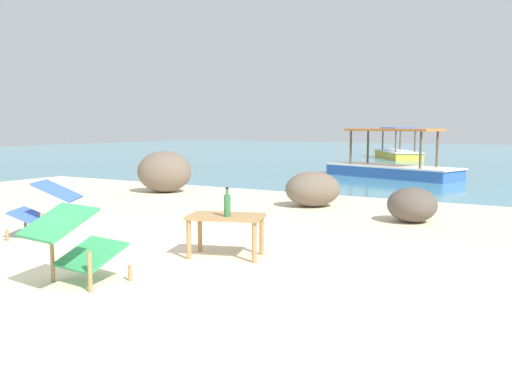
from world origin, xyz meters
name	(u,v)px	position (x,y,z in m)	size (l,w,h in m)	color
sand_beach	(111,303)	(0.00, 0.00, 0.02)	(18.00, 14.00, 0.04)	beige
water_surface	(501,159)	(0.00, 22.00, 0.00)	(60.00, 36.00, 0.03)	teal
low_bench_table	(226,222)	(-0.05, 1.66, 0.41)	(0.86, 0.66, 0.44)	#A37A4C
bottle	(227,205)	(0.02, 1.58, 0.60)	(0.07, 0.07, 0.30)	#2D6B38
deck_chair_near	(75,241)	(-0.56, 0.15, 0.42)	(0.61, 0.82, 0.68)	#A37A4C
deck_chair_far	(45,206)	(-2.51, 1.40, 0.42)	(0.93, 0.85, 0.68)	#A37A4C
shore_rock_medium	(164,172)	(-4.23, 5.64, 0.46)	(1.09, 0.88, 0.84)	#6B5B4C
shore_rock_small	(313,189)	(-0.80, 5.36, 0.34)	(0.92, 0.73, 0.59)	#6B5B4C
shore_rock_flat	(412,205)	(1.03, 4.72, 0.29)	(0.70, 0.69, 0.49)	brown
boat_blue	(392,167)	(-1.34, 11.45, 0.29)	(3.85, 2.19, 1.29)	#3866B7
boat_yellow	(398,152)	(-3.75, 20.03, 0.29)	(2.91, 3.73, 1.29)	gold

